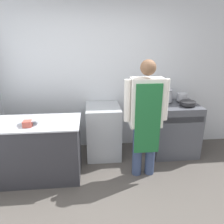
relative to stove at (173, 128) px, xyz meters
name	(u,v)px	position (x,y,z in m)	size (l,w,h in m)	color
ground_plane	(108,216)	(-1.27, -1.42, -0.45)	(14.00, 14.00, 0.00)	#4C4742
wall_back	(99,75)	(-1.27, 0.42, 0.90)	(8.00, 0.05, 2.70)	silver
prep_counter	(35,150)	(-2.26, -0.52, -0.02)	(1.33, 0.69, 0.86)	#2D2D33
stove	(173,128)	(0.00, 0.00, 0.00)	(0.76, 0.68, 0.92)	#4C4F56
fridge_unit	(103,131)	(-1.24, 0.03, -0.01)	(0.57, 0.67, 0.88)	#A8ADB2
person_cook	(146,114)	(-0.68, -0.63, 0.52)	(0.62, 0.24, 1.71)	#38476B
mixing_bowl	(31,121)	(-2.24, -0.58, 0.45)	(0.27, 0.27, 0.08)	#B2B5BC
plastic_tub	(28,124)	(-2.27, -0.68, 0.45)	(0.11, 0.11, 0.08)	#B24C3F
stock_pot	(164,95)	(-0.17, 0.12, 0.58)	(0.28, 0.28, 0.23)	#B2B5BC
saute_pan	(188,103)	(0.15, -0.12, 0.50)	(0.26, 0.26, 0.06)	#262628
sauce_pot	(182,97)	(0.15, 0.12, 0.53)	(0.18, 0.18, 0.13)	#B2B5BC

